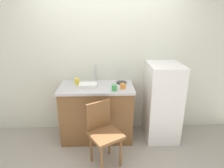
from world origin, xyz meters
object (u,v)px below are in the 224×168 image
object	(u,v)px
chair	(103,131)
hotplate	(121,83)
cup_yellow	(77,81)
dish_tray	(88,85)
cup_orange	(123,86)
refrigerator	(162,102)
cup_green	(114,88)

from	to	relation	value
chair	hotplate	world-z (taller)	hotplate
hotplate	cup_yellow	bearing A→B (deg)	-177.76
cup_yellow	hotplate	bearing A→B (deg)	2.24
hotplate	cup_yellow	xyz separation A→B (m)	(-0.73, -0.03, 0.04)
dish_tray	cup_orange	bearing A→B (deg)	-11.07
cup_orange	cup_yellow	world-z (taller)	cup_yellow
refrigerator	cup_orange	bearing A→B (deg)	-170.46
refrigerator	dish_tray	world-z (taller)	refrigerator
refrigerator	chair	distance (m)	1.16
dish_tray	cup_yellow	distance (m)	0.23
cup_yellow	dish_tray	bearing A→B (deg)	-32.59
chair	refrigerator	bearing A→B (deg)	1.60
cup_orange	cup_yellow	xyz separation A→B (m)	(-0.74, 0.23, 0.01)
hotplate	cup_orange	bearing A→B (deg)	-89.40
chair	cup_green	world-z (taller)	cup_green
hotplate	cup_yellow	size ratio (longest dim) A/B	1.79
chair	cup_yellow	size ratio (longest dim) A/B	9.38
refrigerator	hotplate	distance (m)	0.75
refrigerator	cup_green	size ratio (longest dim) A/B	15.12
cup_yellow	cup_green	bearing A→B (deg)	-26.74
chair	dish_tray	xyz separation A→B (m)	(-0.24, 0.61, 0.45)
dish_tray	cup_orange	distance (m)	0.56
chair	cup_orange	distance (m)	0.75
chair	cup_orange	xyz separation A→B (m)	(0.30, 0.50, 0.47)
chair	dish_tray	distance (m)	0.80
dish_tray	cup_green	distance (m)	0.45
refrigerator	cup_green	world-z (taller)	refrigerator
refrigerator	chair	bearing A→B (deg)	-147.67
chair	cup_yellow	world-z (taller)	cup_yellow
chair	cup_orange	bearing A→B (deg)	28.07
chair	hotplate	xyz separation A→B (m)	(0.30, 0.76, 0.44)
hotplate	chair	bearing A→B (deg)	-111.66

